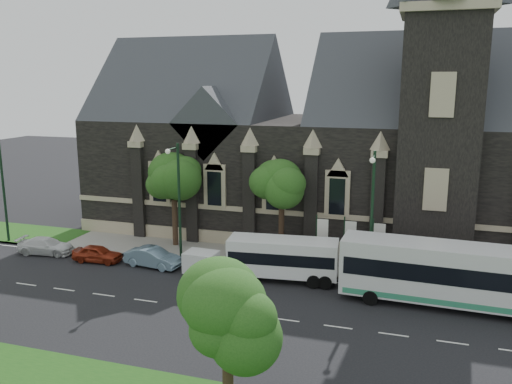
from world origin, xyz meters
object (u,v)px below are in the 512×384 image
at_px(tree_walk_right, 285,183).
at_px(tree_walk_left, 177,178).
at_px(tour_coach, 453,274).
at_px(car_far_white, 46,246).
at_px(tree_park_east, 233,313).
at_px(banner_flag_left, 320,237).
at_px(car_far_red, 97,254).
at_px(street_lamp_far, 1,184).
at_px(banner_flag_center, 348,239).
at_px(banner_flag_right, 377,242).
at_px(street_lamp_mid, 178,196).
at_px(shuttle_bus, 283,256).
at_px(sedan, 153,257).
at_px(street_lamp_near, 372,210).
at_px(box_trailer, 201,262).

xyz_separation_m(tree_walk_right, tree_walk_left, (-9.01, -0.01, -0.08)).
relative_size(tour_coach, car_far_white, 2.99).
bearing_deg(tree_park_east, tree_walk_left, 120.87).
bearing_deg(banner_flag_left, tree_park_east, -90.35).
distance_m(banner_flag_left, car_far_red, 16.78).
xyz_separation_m(tree_walk_left, car_far_white, (-9.14, -4.96, -5.09)).
bearing_deg(street_lamp_far, tree_walk_left, 14.26).
height_order(tree_walk_left, banner_flag_center, tree_walk_left).
height_order(banner_flag_center, car_far_white, banner_flag_center).
relative_size(street_lamp_far, banner_flag_left, 2.25).
height_order(tree_walk_left, banner_flag_right, tree_walk_left).
relative_size(street_lamp_mid, shuttle_bus, 1.18).
bearing_deg(car_far_white, shuttle_bus, -97.04).
bearing_deg(street_lamp_mid, sedan, -135.35).
height_order(tree_walk_right, street_lamp_near, street_lamp_near).
bearing_deg(box_trailer, banner_flag_center, 25.07).
distance_m(banner_flag_left, banner_flag_center, 2.00).
relative_size(tree_walk_right, tour_coach, 0.59).
relative_size(banner_flag_right, box_trailer, 1.23).
height_order(banner_flag_center, shuttle_bus, banner_flag_center).
height_order(banner_flag_left, box_trailer, banner_flag_left).
distance_m(tree_walk_right, car_far_white, 19.51).
xyz_separation_m(street_lamp_near, car_far_white, (-24.93, -1.35, -4.47)).
bearing_deg(banner_flag_right, banner_flag_center, 180.00).
bearing_deg(street_lamp_far, sedan, -5.72).
relative_size(street_lamp_mid, banner_flag_right, 2.25).
relative_size(street_lamp_far, banner_flag_right, 2.25).
xyz_separation_m(banner_flag_center, box_trailer, (-9.67, -3.94, -1.41)).
xyz_separation_m(banner_flag_left, car_far_white, (-21.22, -3.26, -1.74)).
height_order(street_lamp_mid, tour_coach, street_lamp_mid).
distance_m(street_lamp_mid, shuttle_bus, 9.05).
distance_m(tree_walk_right, box_trailer, 8.74).
xyz_separation_m(tree_walk_right, banner_flag_left, (3.08, -1.71, -3.43)).
bearing_deg(shuttle_bus, sedan, 176.10).
distance_m(banner_flag_center, car_far_white, 23.51).
relative_size(shuttle_bus, car_far_red, 2.04).
height_order(tree_walk_right, banner_flag_right, tree_walk_right).
height_order(tree_walk_right, car_far_white, tree_walk_right).
relative_size(banner_flag_right, tour_coach, 0.30).
relative_size(tree_walk_left, banner_flag_left, 1.91).
bearing_deg(sedan, tree_walk_left, 10.44).
bearing_deg(banner_flag_left, street_lamp_far, -175.85).
xyz_separation_m(street_lamp_far, car_far_white, (5.07, -1.35, -4.47)).
bearing_deg(banner_flag_center, sedan, -166.27).
relative_size(banner_flag_right, sedan, 0.93).
relative_size(tree_walk_left, tour_coach, 0.57).
bearing_deg(shuttle_bus, car_far_white, 174.74).
xyz_separation_m(banner_flag_right, shuttle_bus, (-5.99, -3.00, -0.72)).
xyz_separation_m(street_lamp_mid, sedan, (-1.47, -1.46, -4.40)).
bearing_deg(tour_coach, street_lamp_far, 178.44).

